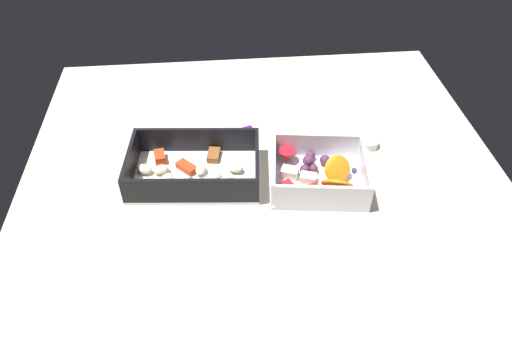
% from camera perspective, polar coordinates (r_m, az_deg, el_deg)
% --- Properties ---
extents(table_surface, '(0.80, 0.80, 0.02)m').
position_cam_1_polar(table_surface, '(0.80, 1.09, -1.71)').
color(table_surface, beige).
rests_on(table_surface, ground).
extents(pasta_container, '(0.22, 0.15, 0.05)m').
position_cam_1_polar(pasta_container, '(0.80, -7.31, 0.07)').
color(pasta_container, white).
rests_on(pasta_container, table_surface).
extents(fruit_bowl, '(0.17, 0.15, 0.06)m').
position_cam_1_polar(fruit_bowl, '(0.79, 7.29, -0.41)').
color(fruit_bowl, white).
rests_on(fruit_bowl, table_surface).
extents(candy_bar, '(0.07, 0.05, 0.01)m').
position_cam_1_polar(candy_bar, '(0.87, -2.35, 4.02)').
color(candy_bar, '#51197A').
rests_on(candy_bar, table_surface).
extents(paper_cup_liner, '(0.03, 0.03, 0.01)m').
position_cam_1_polar(paper_cup_liner, '(0.88, 13.10, 3.17)').
color(paper_cup_liner, white).
rests_on(paper_cup_liner, table_surface).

